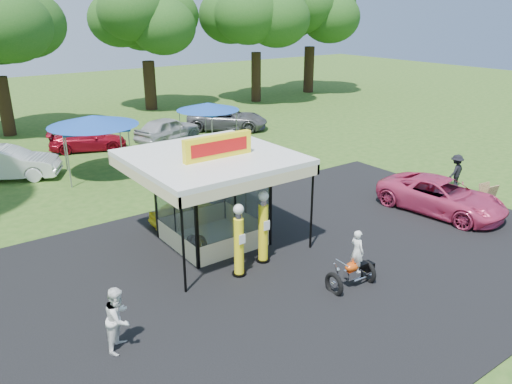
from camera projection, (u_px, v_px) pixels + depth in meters
ground at (349, 281)px, 15.95m from camera, size 120.00×120.00×0.00m
asphalt_apron at (307, 257)px, 17.46m from camera, size 20.00×14.00×0.04m
gas_station_kiosk at (212, 197)px, 18.01m from camera, size 5.40×5.40×4.18m
gas_pump_left at (239, 242)px, 15.86m from camera, size 0.47×0.47×2.50m
gas_pump_right at (263, 229)px, 16.73m from camera, size 0.48×0.48×2.59m
motorcycle at (355, 264)px, 15.41m from camera, size 1.67×0.84×1.96m
spare_tires at (197, 246)px, 17.39m from camera, size 1.02×0.91×0.83m
a_frame_sign at (487, 197)px, 21.46m from camera, size 0.66×0.65×1.13m
kiosk_car at (184, 211)px, 20.13m from camera, size 2.82×1.13×0.96m
pink_sedan at (441, 196)px, 21.06m from camera, size 3.11×5.57×1.47m
spectator_west at (119, 318)px, 12.53m from camera, size 1.07×1.07×1.75m
spectator_east_a at (456, 171)px, 23.90m from camera, size 1.15×0.75×1.67m
bg_car_a at (7, 163)px, 25.18m from camera, size 5.29×3.86×1.66m
bg_car_b at (88, 140)px, 30.35m from camera, size 4.87×3.24×1.31m
bg_car_c at (168, 129)px, 32.42m from camera, size 5.03×3.28×1.59m
bg_car_d at (227, 119)px, 35.48m from camera, size 6.00×5.62×1.57m
tent_west at (93, 121)px, 25.08m from camera, size 4.51×4.51×3.15m
tent_east at (208, 107)px, 30.78m from camera, size 3.89×3.89×2.72m
oak_far_d at (145, 22)px, 40.49m from camera, size 9.41×9.41×11.21m
oak_far_e at (256, 12)px, 43.87m from camera, size 10.35×10.35×12.32m
oak_far_f at (311, 11)px, 48.98m from camera, size 10.24×10.24×12.34m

